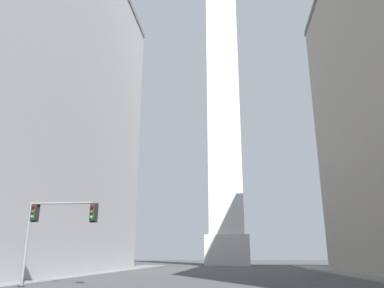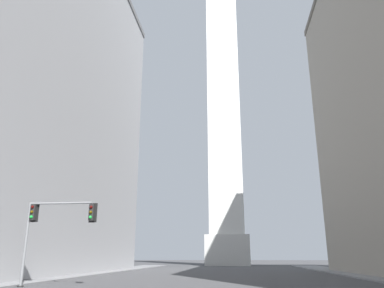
{
  "view_description": "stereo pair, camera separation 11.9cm",
  "coord_description": "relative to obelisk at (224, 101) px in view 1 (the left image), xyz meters",
  "views": [
    {
      "loc": [
        1.71,
        -1.34,
        1.97
      ],
      "look_at": [
        -5.04,
        59.13,
        20.23
      ],
      "focal_mm": 35.0,
      "sensor_mm": 36.0,
      "label": 1
    },
    {
      "loc": [
        1.82,
        -1.33,
        1.97
      ],
      "look_at": [
        -5.04,
        59.13,
        20.23
      ],
      "focal_mm": 35.0,
      "sensor_mm": 36.0,
      "label": 2
    }
  ],
  "objects": [
    {
      "name": "sidewalk_left",
      "position": [
        -15.21,
        -53.66,
        -38.34
      ],
      "size": [
        5.0,
        100.61,
        0.15
      ],
      "primitive_type": "cube",
      "color": "slate",
      "rests_on": "ground_plane"
    },
    {
      "name": "traffic_light_mid_left",
      "position": [
        -10.82,
        -60.22,
        -34.13
      ],
      "size": [
        5.04,
        0.52,
        5.61
      ],
      "color": "slate",
      "rests_on": "ground_plane"
    },
    {
      "name": "obelisk",
      "position": [
        0.0,
        0.0,
        0.0
      ],
      "size": [
        9.45,
        9.45,
        79.97
      ],
      "color": "silver",
      "rests_on": "ground_plane"
    }
  ]
}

